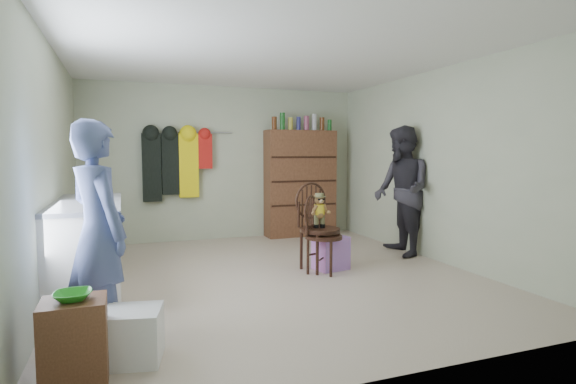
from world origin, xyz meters
name	(u,v)px	position (x,y,z in m)	size (l,w,h in m)	color
ground_plane	(274,276)	(0.00, 0.00, 0.00)	(5.00, 5.00, 0.00)	#C3B29D
room_walls	(260,140)	(0.00, 0.53, 1.58)	(5.00, 5.00, 5.00)	#B8BE9F
counter	(88,248)	(-1.95, 0.00, 0.47)	(0.64, 1.86, 0.94)	silver
stool	(75,343)	(-1.91, -1.91, 0.27)	(0.37, 0.32, 0.53)	brown
bowl	(73,296)	(-1.91, -1.91, 0.56)	(0.22, 0.22, 0.05)	green
plastic_tub	(133,335)	(-1.57, -1.69, 0.18)	(0.38, 0.36, 0.36)	white
chair_front	(317,220)	(0.59, 0.10, 0.61)	(0.56, 0.56, 1.06)	#341B12
chair_far	(319,231)	(0.56, -0.03, 0.49)	(0.58, 0.58, 0.92)	#341B12
striped_bag	(331,253)	(0.75, 0.05, 0.20)	(0.38, 0.30, 0.40)	#E572CB
person_left	(98,233)	(-1.79, -1.27, 0.83)	(0.60, 0.40, 1.66)	#505D93
person_right	(402,191)	(2.00, 0.41, 0.90)	(0.87, 0.68, 1.79)	#2D2B33
dresser	(300,183)	(1.25, 2.30, 0.91)	(1.20, 0.39, 2.08)	brown
coat_rack	(175,164)	(-0.83, 2.38, 1.25)	(1.42, 0.12, 1.09)	#99999E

